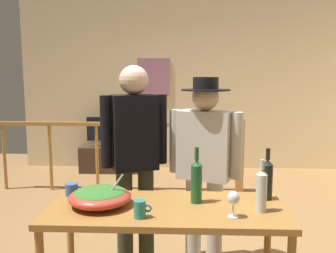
{
  "coord_description": "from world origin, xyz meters",
  "views": [
    {
      "loc": [
        -0.15,
        -3.27,
        1.6
      ],
      "look_at": [
        -0.26,
        -0.7,
        1.23
      ],
      "focal_mm": 39.22,
      "sensor_mm": 36.0,
      "label": 1
    }
  ],
  "objects_px": {
    "framed_picture": "(154,77)",
    "wine_bottle_clear": "(261,190)",
    "wine_glass": "(233,199)",
    "wine_bottle_green": "(196,180)",
    "person_standing_left": "(135,152)",
    "stair_railing": "(157,145)",
    "mug_blue": "(72,189)",
    "serving_table": "(166,218)",
    "flat_screen_tv": "(107,129)",
    "salad_bowl": "(100,196)",
    "wine_bottle_dark": "(267,179)",
    "person_standing_right": "(205,158)",
    "mug_teal": "(140,209)",
    "tv_console": "(108,159)"
  },
  "relations": [
    {
      "from": "wine_bottle_dark",
      "to": "stair_railing",
      "type": "bearing_deg",
      "value": 110.8
    },
    {
      "from": "wine_glass",
      "to": "person_standing_left",
      "type": "xyz_separation_m",
      "value": [
        -0.69,
        0.76,
        0.12
      ]
    },
    {
      "from": "flat_screen_tv",
      "to": "person_standing_right",
      "type": "height_order",
      "value": "person_standing_right"
    },
    {
      "from": "stair_railing",
      "to": "mug_teal",
      "type": "distance_m",
      "value": 2.81
    },
    {
      "from": "flat_screen_tv",
      "to": "serving_table",
      "type": "xyz_separation_m",
      "value": [
        1.13,
        -3.59,
        -0.03
      ]
    },
    {
      "from": "serving_table",
      "to": "wine_bottle_clear",
      "type": "height_order",
      "value": "wine_bottle_clear"
    },
    {
      "from": "framed_picture",
      "to": "person_standing_left",
      "type": "distance_m",
      "value": 3.36
    },
    {
      "from": "wine_bottle_clear",
      "to": "wine_bottle_green",
      "type": "xyz_separation_m",
      "value": [
        -0.4,
        0.15,
        0.01
      ]
    },
    {
      "from": "person_standing_left",
      "to": "wine_glass",
      "type": "bearing_deg",
      "value": 111.38
    },
    {
      "from": "person_standing_right",
      "to": "salad_bowl",
      "type": "bearing_deg",
      "value": 60.68
    },
    {
      "from": "flat_screen_tv",
      "to": "wine_bottle_green",
      "type": "xyz_separation_m",
      "value": [
        1.33,
        -3.5,
        0.19
      ]
    },
    {
      "from": "serving_table",
      "to": "wine_bottle_dark",
      "type": "relative_size",
      "value": 4.32
    },
    {
      "from": "wine_glass",
      "to": "mug_teal",
      "type": "distance_m",
      "value": 0.56
    },
    {
      "from": "framed_picture",
      "to": "salad_bowl",
      "type": "xyz_separation_m",
      "value": [
        -0.04,
        -3.91,
        -0.74
      ]
    },
    {
      "from": "wine_bottle_dark",
      "to": "person_standing_right",
      "type": "relative_size",
      "value": 0.23
    },
    {
      "from": "framed_picture",
      "to": "wine_bottle_clear",
      "type": "height_order",
      "value": "framed_picture"
    },
    {
      "from": "framed_picture",
      "to": "wine_glass",
      "type": "relative_size",
      "value": 3.88
    },
    {
      "from": "stair_railing",
      "to": "person_standing_right",
      "type": "distance_m",
      "value": 2.1
    },
    {
      "from": "stair_railing",
      "to": "mug_blue",
      "type": "distance_m",
      "value": 2.46
    },
    {
      "from": "stair_railing",
      "to": "mug_teal",
      "type": "xyz_separation_m",
      "value": [
        0.1,
        -2.8,
        0.16
      ]
    },
    {
      "from": "serving_table",
      "to": "wine_bottle_dark",
      "type": "bearing_deg",
      "value": 14.35
    },
    {
      "from": "wine_glass",
      "to": "salad_bowl",
      "type": "bearing_deg",
      "value": 168.79
    },
    {
      "from": "wine_bottle_dark",
      "to": "flat_screen_tv",
      "type": "bearing_deg",
      "value": 117.95
    },
    {
      "from": "mug_blue",
      "to": "stair_railing",
      "type": "bearing_deg",
      "value": 79.87
    },
    {
      "from": "wine_glass",
      "to": "wine_bottle_green",
      "type": "xyz_separation_m",
      "value": [
        -0.21,
        0.25,
        0.04
      ]
    },
    {
      "from": "person_standing_right",
      "to": "wine_bottle_dark",
      "type": "bearing_deg",
      "value": 153.78
    },
    {
      "from": "framed_picture",
      "to": "serving_table",
      "type": "height_order",
      "value": "framed_picture"
    },
    {
      "from": "tv_console",
      "to": "person_standing_right",
      "type": "height_order",
      "value": "person_standing_right"
    },
    {
      "from": "framed_picture",
      "to": "tv_console",
      "type": "height_order",
      "value": "framed_picture"
    },
    {
      "from": "wine_bottle_green",
      "to": "tv_console",
      "type": "bearing_deg",
      "value": 110.61
    },
    {
      "from": "salad_bowl",
      "to": "wine_bottle_clear",
      "type": "bearing_deg",
      "value": -3.66
    },
    {
      "from": "stair_railing",
      "to": "tv_console",
      "type": "relative_size",
      "value": 3.71
    },
    {
      "from": "framed_picture",
      "to": "wine_bottle_dark",
      "type": "relative_size",
      "value": 1.77
    },
    {
      "from": "stair_railing",
      "to": "person_standing_left",
      "type": "relative_size",
      "value": 2.0
    },
    {
      "from": "flat_screen_tv",
      "to": "person_standing_right",
      "type": "xyz_separation_m",
      "value": [
        1.41,
        -2.99,
        0.23
      ]
    },
    {
      "from": "stair_railing",
      "to": "wine_bottle_clear",
      "type": "bearing_deg",
      "value": -72.54
    },
    {
      "from": "flat_screen_tv",
      "to": "framed_picture",
      "type": "bearing_deg",
      "value": 23.56
    },
    {
      "from": "flat_screen_tv",
      "to": "wine_bottle_green",
      "type": "bearing_deg",
      "value": -69.22
    },
    {
      "from": "stair_railing",
      "to": "wine_bottle_green",
      "type": "xyz_separation_m",
      "value": [
        0.44,
        -2.52,
        0.26
      ]
    },
    {
      "from": "wine_glass",
      "to": "person_standing_right",
      "type": "relative_size",
      "value": 0.1
    },
    {
      "from": "wine_bottle_clear",
      "to": "person_standing_right",
      "type": "relative_size",
      "value": 0.21
    },
    {
      "from": "wine_bottle_clear",
      "to": "person_standing_left",
      "type": "relative_size",
      "value": 0.2
    },
    {
      "from": "wine_bottle_clear",
      "to": "salad_bowl",
      "type": "bearing_deg",
      "value": 176.34
    },
    {
      "from": "framed_picture",
      "to": "wine_bottle_dark",
      "type": "height_order",
      "value": "framed_picture"
    },
    {
      "from": "framed_picture",
      "to": "tv_console",
      "type": "distance_m",
      "value": 1.56
    },
    {
      "from": "person_standing_right",
      "to": "wine_bottle_green",
      "type": "bearing_deg",
      "value": 101.68
    },
    {
      "from": "mug_blue",
      "to": "flat_screen_tv",
      "type": "bearing_deg",
      "value": 97.64
    },
    {
      "from": "mug_teal",
      "to": "mug_blue",
      "type": "relative_size",
      "value": 0.88
    },
    {
      "from": "wine_glass",
      "to": "flat_screen_tv",
      "type": "bearing_deg",
      "value": 112.35
    },
    {
      "from": "serving_table",
      "to": "flat_screen_tv",
      "type": "bearing_deg",
      "value": 107.49
    }
  ]
}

